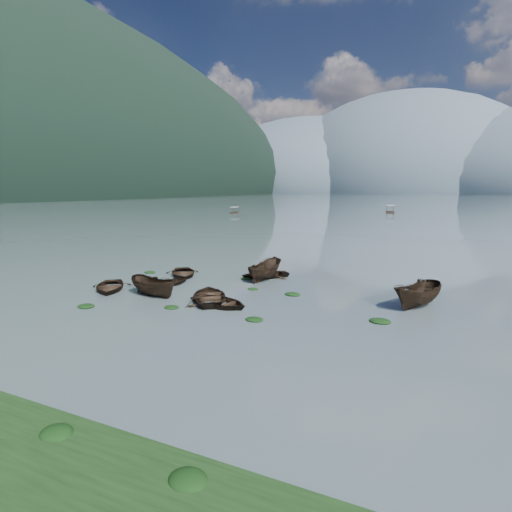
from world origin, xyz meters
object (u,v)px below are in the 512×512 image
at_px(rowboat_0, 110,290).
at_px(pontoon_centre, 390,213).
at_px(pontoon_left, 235,213).
at_px(rowboat_3, 210,300).

xyz_separation_m(rowboat_0, pontoon_centre, (7.92, 120.90, 0.00)).
distance_m(rowboat_0, pontoon_left, 104.74).
height_order(rowboat_0, rowboat_3, rowboat_3).
xyz_separation_m(pontoon_left, pontoon_centre, (47.55, 23.95, 0.00)).
height_order(rowboat_3, pontoon_left, pontoon_left).
bearing_deg(rowboat_0, rowboat_3, -31.78).
relative_size(rowboat_0, pontoon_left, 0.86).
distance_m(rowboat_0, rowboat_3, 8.77).
height_order(pontoon_left, pontoon_centre, pontoon_centre).
bearing_deg(pontoon_centre, rowboat_0, -101.19).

